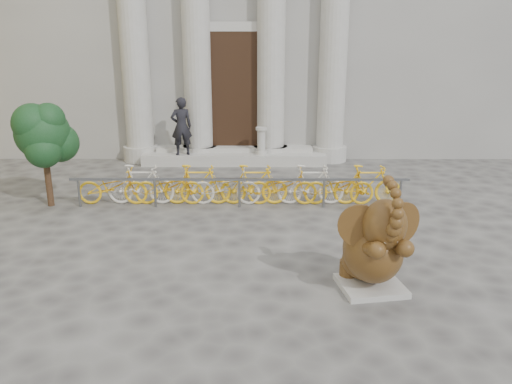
{
  "coord_description": "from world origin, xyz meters",
  "views": [
    {
      "loc": [
        0.79,
        -6.84,
        3.82
      ],
      "look_at": [
        0.75,
        2.3,
        1.1
      ],
      "focal_mm": 35.0,
      "sensor_mm": 36.0,
      "label": 1
    }
  ],
  "objects_px": {
    "tree": "(44,135)",
    "pedestrian": "(181,126)",
    "bike_rack": "(239,185)",
    "elephant_statue": "(374,248)"
  },
  "relations": [
    {
      "from": "tree",
      "to": "pedestrian",
      "type": "height_order",
      "value": "tree"
    },
    {
      "from": "tree",
      "to": "bike_rack",
      "type": "bearing_deg",
      "value": 1.98
    },
    {
      "from": "tree",
      "to": "pedestrian",
      "type": "distance_m",
      "value": 5.01
    },
    {
      "from": "tree",
      "to": "pedestrian",
      "type": "xyz_separation_m",
      "value": [
        2.61,
        4.25,
        -0.47
      ]
    },
    {
      "from": "tree",
      "to": "pedestrian",
      "type": "relative_size",
      "value": 1.36
    },
    {
      "from": "elephant_statue",
      "to": "bike_rack",
      "type": "relative_size",
      "value": 0.24
    },
    {
      "from": "pedestrian",
      "to": "tree",
      "type": "bearing_deg",
      "value": 40.65
    },
    {
      "from": "elephant_statue",
      "to": "pedestrian",
      "type": "bearing_deg",
      "value": 107.09
    },
    {
      "from": "bike_rack",
      "to": "tree",
      "type": "bearing_deg",
      "value": -178.02
    },
    {
      "from": "elephant_statue",
      "to": "pedestrian",
      "type": "relative_size",
      "value": 1.07
    }
  ]
}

